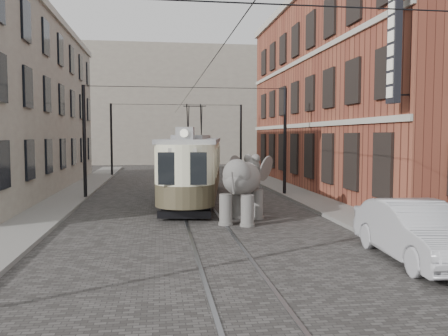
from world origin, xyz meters
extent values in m
plane|color=#464341|center=(0.00, 0.00, 0.00)|extent=(120.00, 120.00, 0.00)
cube|color=slate|center=(6.00, 0.00, 0.07)|extent=(2.00, 60.00, 0.15)
cube|color=slate|center=(-6.50, 0.00, 0.07)|extent=(2.00, 60.00, 0.15)
cube|color=brown|center=(11.00, 9.00, 6.00)|extent=(8.00, 26.00, 12.00)
cube|color=gray|center=(-11.00, 10.00, 5.00)|extent=(7.00, 24.00, 10.00)
cube|color=gray|center=(0.00, 40.00, 7.00)|extent=(28.00, 10.00, 14.00)
imported|color=#AFAFB4|center=(5.09, -7.61, 0.80)|extent=(1.98, 4.97, 1.61)
camera|label=1|loc=(-1.74, -19.08, 3.37)|focal=37.24mm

